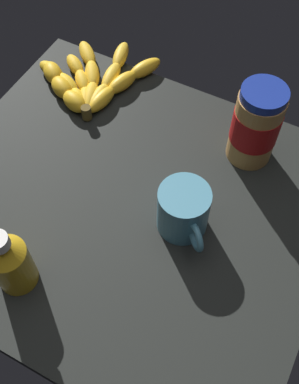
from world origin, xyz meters
TOP-DOWN VIEW (x-y plane):
  - ground_plane at (0.00, 0.00)cm, footprint 70.83×62.56cm
  - banana_bunch at (-20.72, 21.51)cm, footprint 24.12×23.70cm
  - peanut_butter_jar at (15.25, 20.47)cm, footprint 8.59×8.59cm
  - honey_bottle at (-8.28, -20.59)cm, footprint 6.35×6.35cm
  - coffee_mug at (10.82, 0.56)cm, footprint 10.52×10.33cm

SIDE VIEW (x-z plane):
  - ground_plane at x=0.00cm, z-range -3.48..0.00cm
  - banana_bunch at x=-20.72cm, z-range -0.28..3.40cm
  - coffee_mug at x=10.82cm, z-range 0.02..9.33cm
  - honey_bottle at x=-8.28cm, z-range -0.67..13.10cm
  - peanut_butter_jar at x=15.25cm, z-range -0.09..16.38cm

